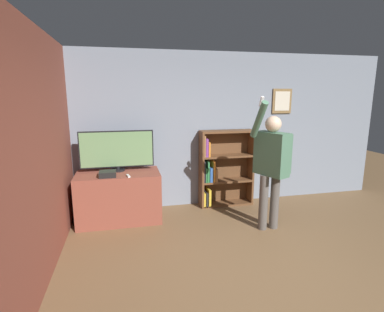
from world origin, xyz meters
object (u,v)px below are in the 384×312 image
(television, at_px, (117,150))
(game_console, at_px, (108,174))
(person, at_px, (271,161))
(bookshelf, at_px, (221,169))

(television, distance_m, game_console, 0.45)
(game_console, bearing_deg, person, -15.12)
(game_console, bearing_deg, bookshelf, 14.09)
(television, height_order, person, person)
(bookshelf, xyz_separation_m, person, (0.38, -1.11, 0.37))
(bookshelf, height_order, person, person)
(game_console, xyz_separation_m, person, (2.31, -0.62, 0.21))
(television, relative_size, person, 0.58)
(game_console, distance_m, person, 2.40)
(bookshelf, relative_size, person, 0.70)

